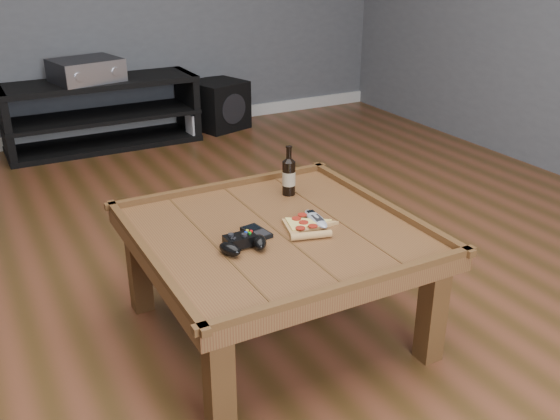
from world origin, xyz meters
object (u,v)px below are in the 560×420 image
game_controller (243,243)px  media_console (102,114)px  smartphone (256,232)px  remote_control (316,219)px  coffee_table (276,244)px  game_console (191,128)px  av_receiver (86,70)px  subwoofer (218,105)px  beer_bottle (289,175)px  pizza_slice (305,227)px

game_controller → media_console: bearing=86.6°
smartphone → remote_control: bearing=-10.9°
smartphone → coffee_table: bearing=-8.8°
game_controller → smartphone: 0.13m
smartphone → game_console: smartphone is taller
av_receiver → subwoofer: 1.10m
beer_bottle → game_console: bearing=79.5°
coffee_table → remote_control: bearing=-3.6°
game_controller → pizza_slice: 0.28m
coffee_table → remote_control: (0.17, -0.01, 0.07)m
pizza_slice → av_receiver: (-0.17, 2.79, 0.12)m
media_console → game_controller: bearing=-93.5°
pizza_slice → media_console: bearing=107.0°
subwoofer → game_console: subwoofer is taller
smartphone → game_console: bearing=66.3°
beer_bottle → av_receiver: bearing=96.7°
game_controller → remote_control: (0.34, 0.08, -0.01)m
media_console → beer_bottle: size_ratio=6.58×
smartphone → av_receiver: 2.75m
beer_bottle → game_console: beer_bottle is taller
remote_control → smartphone: bearing=-175.3°
beer_bottle → remote_control: size_ratio=1.17×
smartphone → av_receiver: av_receiver is taller
media_console → remote_control: bearing=-86.5°
coffee_table → av_receiver: size_ratio=1.99×
game_controller → pizza_slice: bearing=9.0°
coffee_table → pizza_slice: size_ratio=3.34×
coffee_table → smartphone: size_ratio=7.92×
pizza_slice → subwoofer: (0.85, 2.84, -0.27)m
game_controller → smartphone: (0.10, 0.09, -0.02)m
remote_control → av_receiver: 2.77m
media_console → pizza_slice: bearing=-88.0°
smartphone → game_console: (0.72, 2.62, -0.37)m
media_console → av_receiver: bearing=-175.7°
av_receiver → remote_control: bearing=-97.1°
coffee_table → subwoofer: 2.96m
remote_control → beer_bottle: bearing=88.6°
media_console → game_console: size_ratio=7.20×
game_console → beer_bottle: bearing=-104.4°
coffee_table → media_console: (0.00, 2.75, -0.15)m
subwoofer → game_controller: bearing=-128.4°
media_console → game_console: bearing=-11.5°
media_console → smartphone: bearing=-91.7°
pizza_slice → av_receiver: bearing=108.5°
game_controller → subwoofer: (1.13, 2.88, -0.28)m
coffee_table → pizza_slice: (0.10, -0.04, 0.07)m
coffee_table → pizza_slice: 0.13m
beer_bottle → remote_control: bearing=-98.7°
pizza_slice → game_console: (0.55, 2.66, -0.37)m
coffee_table → smartphone: 0.10m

